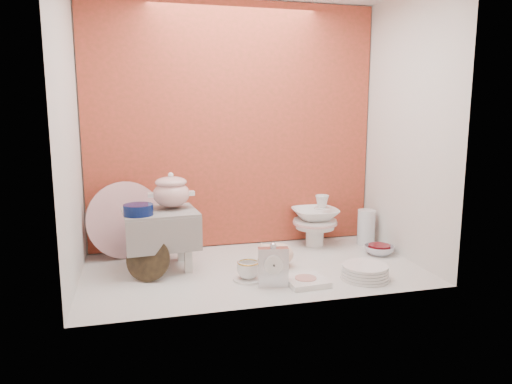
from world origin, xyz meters
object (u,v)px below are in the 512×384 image
plush_pig (277,254)px  crystal_bowl (379,250)px  porcelain_tower (315,220)px  soup_tureen (171,190)px  blue_white_vase (153,241)px  mantel_clock (273,265)px  step_stool (161,240)px  floral_platter (126,220)px  dinner_plate_stack (365,272)px  gold_rim_teacup (248,270)px

plush_pig → crystal_bowl: 0.66m
crystal_bowl → porcelain_tower: 0.43m
soup_tureen → porcelain_tower: bearing=10.7°
porcelain_tower → blue_white_vase: bearing=-176.7°
mantel_clock → plush_pig: mantel_clock is taller
step_stool → plush_pig: bearing=-17.3°
blue_white_vase → porcelain_tower: (1.01, 0.06, 0.05)m
floral_platter → mantel_clock: 0.97m
crystal_bowl → dinner_plate_stack: bearing=-127.8°
soup_tureen → gold_rim_teacup: (0.35, -0.33, -0.37)m
dinner_plate_stack → porcelain_tower: bearing=92.5°
step_stool → gold_rim_teacup: bearing=-39.9°
gold_rim_teacup → porcelain_tower: porcelain_tower is taller
mantel_clock → porcelain_tower: 0.76m
soup_tureen → porcelain_tower: 0.96m
blue_white_vase → crystal_bowl: (1.31, -0.22, -0.09)m
floral_platter → blue_white_vase: size_ratio=1.95×
soup_tureen → dinner_plate_stack: (0.93, -0.46, -0.39)m
crystal_bowl → plush_pig: bearing=-174.1°
soup_tureen → crystal_bowl: bearing=-5.0°
dinner_plate_stack → soup_tureen: bearing=153.7°
blue_white_vase → soup_tureen: bearing=-47.1°
crystal_bowl → porcelain_tower: bearing=137.6°
soup_tureen → blue_white_vase: bearing=132.9°
soup_tureen → floral_platter: size_ratio=0.53×
plush_pig → porcelain_tower: (0.36, 0.34, 0.09)m
gold_rim_teacup → mantel_clock: bearing=-47.8°
floral_platter → crystal_bowl: (1.46, -0.33, -0.20)m
step_stool → crystal_bowl: step_stool is taller
step_stool → blue_white_vase: bearing=99.0°
blue_white_vase → gold_rim_teacup: size_ratio=2.02×
soup_tureen → crystal_bowl: 1.27m
dinner_plate_stack → floral_platter: bearing=150.1°
step_stool → porcelain_tower: bearing=7.3°
blue_white_vase → plush_pig: bearing=-23.7°
porcelain_tower → floral_platter: bearing=177.5°
soup_tureen → crystal_bowl: size_ratio=1.38×
step_stool → blue_white_vase: (-0.04, 0.15, -0.05)m
soup_tureen → gold_rim_teacup: soup_tureen is taller
step_stool → soup_tureen: soup_tureen is taller
step_stool → blue_white_vase: size_ratio=1.66×
floral_platter → gold_rim_teacup: (0.60, -0.55, -0.17)m
blue_white_vase → gold_rim_teacup: 0.64m
floral_platter → porcelain_tower: 1.16m
soup_tureen → crystal_bowl: soup_tureen is taller
step_stool → mantel_clock: (0.51, -0.40, -0.05)m
step_stool → floral_platter: (-0.18, 0.26, 0.06)m
plush_pig → crystal_bowl: bearing=-8.6°
step_stool → gold_rim_teacup: step_stool is taller
mantel_clock → soup_tureen: bearing=145.6°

